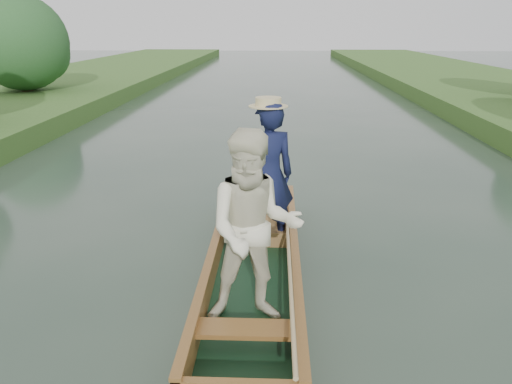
{
  "coord_description": "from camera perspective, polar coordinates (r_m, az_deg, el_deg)",
  "views": [
    {
      "loc": [
        0.26,
        -5.7,
        3.06
      ],
      "look_at": [
        0.0,
        0.6,
        0.95
      ],
      "focal_mm": 35.0,
      "sensor_mm": 36.0,
      "label": 1
    }
  ],
  "objects": [
    {
      "name": "ground",
      "position": [
        6.48,
        -0.22,
        -9.7
      ],
      "size": [
        120.0,
        120.0,
        0.0
      ],
      "primitive_type": "plane",
      "color": "#283D30",
      "rests_on": "ground"
    },
    {
      "name": "trees_far",
      "position": [
        15.12,
        1.15,
        16.47
      ],
      "size": [
        22.9,
        12.81,
        4.4
      ],
      "color": "#47331E",
      "rests_on": "ground"
    },
    {
      "name": "punt",
      "position": [
        5.9,
        0.3,
        -3.67
      ],
      "size": [
        1.15,
        5.09,
        2.15
      ],
      "color": "black",
      "rests_on": "ground"
    }
  ]
}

